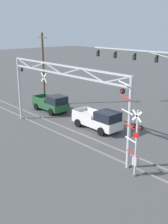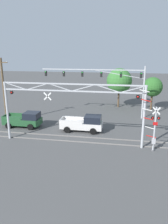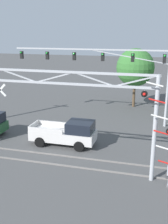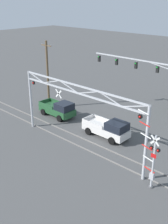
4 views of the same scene
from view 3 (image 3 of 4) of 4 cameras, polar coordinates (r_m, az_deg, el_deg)
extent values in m
cube|color=gray|center=(20.05, -8.49, -10.13)|extent=(80.00, 0.08, 0.10)
cube|color=gray|center=(21.23, -6.93, -8.50)|extent=(80.00, 0.08, 0.10)
cylinder|color=#B7BABF|center=(17.00, 14.18, -3.58)|extent=(0.25, 0.25, 6.56)
cube|color=#B7BABF|center=(18.00, -9.62, 6.00)|extent=(15.09, 0.14, 0.14)
cube|color=#B7BABF|center=(17.88, -9.73, 8.27)|extent=(15.09, 0.14, 0.14)
cube|color=#B7BABF|center=(18.49, -13.18, 7.21)|extent=(2.49, 0.08, 0.80)
cube|color=#B7BABF|center=(17.45, -5.96, 7.02)|extent=(2.49, 0.08, 0.80)
cube|color=#B7BABF|center=(16.72, 2.02, 6.69)|extent=(2.49, 0.08, 0.80)
cube|color=#B7BABF|center=(16.33, 10.53, 6.20)|extent=(2.49, 0.08, 0.80)
cylinder|color=black|center=(16.44, 12.17, 3.60)|extent=(0.38, 0.10, 0.38)
sphere|color=red|center=(16.37, 12.15, 3.55)|extent=(0.18, 0.18, 0.18)
cylinder|color=#B7BABF|center=(16.39, 12.22, 4.42)|extent=(0.04, 0.04, 0.10)
cube|color=white|center=(19.26, -16.70, 4.33)|extent=(0.88, 0.03, 0.88)
cube|color=white|center=(19.26, -16.70, 4.33)|extent=(0.88, 0.03, 0.88)
cylinder|color=black|center=(19.24, -16.74, 4.31)|extent=(0.04, 0.04, 0.02)
cylinder|color=red|center=(17.22, 16.33, -9.89)|extent=(0.93, 0.09, 0.28)
cylinder|color=white|center=(16.84, 15.92, -7.05)|extent=(0.93, 0.09, 0.28)
cylinder|color=red|center=(16.50, 15.50, -4.07)|extent=(0.93, 0.09, 0.28)
cylinder|color=white|center=(16.21, 15.06, -0.99)|extent=(0.93, 0.09, 0.28)
cylinder|color=red|center=(15.97, 14.62, 2.20)|extent=(0.93, 0.09, 0.28)
cylinder|color=white|center=(15.78, 14.15, 5.48)|extent=(0.93, 0.09, 0.28)
cube|color=#3F3F42|center=(17.59, 16.68, -12.28)|extent=(0.24, 0.12, 0.36)
cylinder|color=#B7BABF|center=(27.18, 16.67, 4.93)|extent=(0.24, 0.24, 7.73)
cube|color=#B7BABF|center=(27.64, 0.89, 12.61)|extent=(15.24, 0.14, 0.14)
cube|color=#B7BABF|center=(26.99, 8.89, 11.06)|extent=(7.63, 0.08, 1.28)
cylinder|color=#B7BABF|center=(30.24, -12.60, 12.27)|extent=(0.04, 0.04, 0.30)
cube|color=black|center=(30.28, -12.53, 11.26)|extent=(0.30, 0.26, 0.77)
sphere|color=green|center=(30.11, -12.71, 11.71)|extent=(0.18, 0.18, 0.18)
cylinder|color=#B7BABF|center=(29.02, -7.50, 12.36)|extent=(0.04, 0.04, 0.30)
cube|color=black|center=(29.06, -7.46, 11.31)|extent=(0.30, 0.26, 0.77)
sphere|color=green|center=(28.89, -7.60, 11.78)|extent=(0.18, 0.18, 0.18)
cylinder|color=#B7BABF|center=(28.05, -1.99, 12.35)|extent=(0.04, 0.04, 0.30)
cube|color=black|center=(28.09, -1.98, 11.26)|extent=(0.30, 0.26, 0.77)
sphere|color=green|center=(27.91, -2.09, 11.76)|extent=(0.18, 0.18, 0.18)
cylinder|color=#B7BABF|center=(27.33, 3.85, 12.22)|extent=(0.04, 0.04, 0.30)
cube|color=black|center=(27.38, 3.83, 11.10)|extent=(0.30, 0.26, 0.77)
sphere|color=green|center=(27.19, 3.77, 11.61)|extent=(0.18, 0.18, 0.18)
cylinder|color=#B7BABF|center=(26.90, 9.93, 11.95)|extent=(0.04, 0.04, 0.30)
cube|color=black|center=(26.95, 9.88, 10.82)|extent=(0.30, 0.26, 0.77)
sphere|color=green|center=(26.76, 9.87, 11.33)|extent=(0.18, 0.18, 0.18)
cylinder|color=#B7BABF|center=(26.77, 16.13, 11.55)|extent=(0.04, 0.04, 0.30)
cube|color=black|center=(26.82, 16.04, 10.41)|extent=(0.30, 0.26, 0.77)
sphere|color=green|center=(26.63, 16.08, 10.92)|extent=(0.18, 0.18, 0.18)
cube|color=silver|center=(22.70, -4.26, -4.67)|extent=(5.21, 1.98, 0.80)
cube|color=black|center=(21.99, -0.74, -3.04)|extent=(2.01, 1.82, 0.85)
cube|color=silver|center=(22.05, -7.84, -3.78)|extent=(2.80, 0.08, 0.38)
cube|color=silver|center=(23.71, -6.04, -2.27)|extent=(2.80, 0.08, 0.38)
cube|color=silver|center=(23.44, -10.20, -2.66)|extent=(0.10, 1.90, 0.38)
cylinder|color=black|center=(21.50, -1.05, -7.02)|extent=(0.80, 0.24, 0.80)
cylinder|color=black|center=(23.28, 0.36, -5.13)|extent=(0.80, 0.24, 0.80)
cylinder|color=black|center=(22.56, -8.99, -6.07)|extent=(0.80, 0.24, 0.80)
cylinder|color=black|center=(24.27, -7.06, -4.35)|extent=(0.80, 0.24, 0.80)
cylinder|color=black|center=(26.56, -16.69, -3.09)|extent=(0.80, 0.24, 0.80)
cylinder|color=brown|center=(34.14, 10.11, 3.68)|extent=(0.32, 0.32, 3.17)
sphere|color=#387533|center=(33.61, 10.37, 8.89)|extent=(4.42, 4.42, 4.42)
camera|label=1|loc=(11.36, 96.95, 1.17)|focal=45.00mm
camera|label=2|loc=(6.18, -141.54, -5.78)|focal=35.00mm
camera|label=4|loc=(10.91, 120.26, 19.98)|focal=45.00mm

